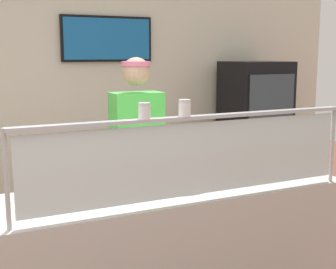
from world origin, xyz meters
name	(u,v)px	position (x,y,z in m)	size (l,w,h in m)	color
shop_rear_unit	(75,94)	(1.13, 2.71, 1.36)	(6.66, 0.13, 2.70)	silver
serving_counter	(174,259)	(1.13, 0.35, 0.47)	(2.26, 0.69, 0.95)	#BCB7B2
sneeze_guard	(197,148)	(1.13, 0.06, 1.26)	(2.08, 0.06, 0.50)	#B2B5BC
pizza_tray	(177,184)	(1.17, 0.38, 0.97)	(0.43, 0.43, 0.04)	#9EA0A8
pizza_server	(183,181)	(1.20, 0.36, 0.99)	(0.07, 0.28, 0.01)	#ADAFB7
parmesan_shaker	(144,112)	(0.81, 0.06, 1.48)	(0.07, 0.07, 0.09)	white
pepper_flake_shaker	(185,109)	(1.05, 0.06, 1.49)	(0.07, 0.07, 0.09)	white
worker_figure	(138,157)	(1.17, 1.06, 1.01)	(0.41, 0.50, 1.76)	#23232D
drink_fridge	(254,134)	(3.15, 2.26, 0.85)	(0.70, 0.61, 1.70)	black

